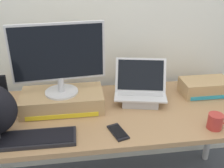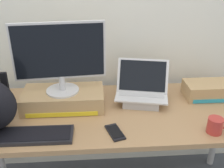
{
  "view_description": "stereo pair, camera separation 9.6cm",
  "coord_description": "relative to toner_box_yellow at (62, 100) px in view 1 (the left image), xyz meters",
  "views": [
    {
      "loc": [
        -0.19,
        -1.38,
        1.59
      ],
      "look_at": [
        0.0,
        0.0,
        0.91
      ],
      "focal_mm": 43.06,
      "sensor_mm": 36.0,
      "label": 1
    },
    {
      "loc": [
        -0.1,
        -1.39,
        1.59
      ],
      "look_at": [
        0.0,
        0.0,
        0.91
      ],
      "focal_mm": 43.06,
      "sensor_mm": 36.0,
      "label": 2
    }
  ],
  "objects": [
    {
      "name": "back_wall",
      "position": [
        0.29,
        0.38,
        0.52
      ],
      "size": [
        7.0,
        0.1,
        2.6
      ],
      "primitive_type": "cube",
      "color": "silver",
      "rests_on": "ground"
    },
    {
      "name": "desk",
      "position": [
        0.29,
        -0.07,
        -0.12
      ],
      "size": [
        1.81,
        0.7,
        0.73
      ],
      "color": "#A87F56",
      "rests_on": "ground"
    },
    {
      "name": "toner_box_yellow",
      "position": [
        0.0,
        0.0,
        0.0
      ],
      "size": [
        0.49,
        0.25,
        0.11
      ],
      "color": "tan",
      "rests_on": "desk"
    },
    {
      "name": "desktop_monitor",
      "position": [
        0.0,
        -0.0,
        0.28
      ],
      "size": [
        0.53,
        0.2,
        0.42
      ],
      "rotation": [
        0.0,
        0.0,
        0.08
      ],
      "color": "silver",
      "rests_on": "toner_box_yellow"
    },
    {
      "name": "open_laptop",
      "position": [
        0.49,
        0.03,
        0.0
      ],
      "size": [
        0.36,
        0.28,
        0.26
      ],
      "rotation": [
        0.0,
        0.0,
        -0.21
      ],
      "color": "#ADADB2",
      "rests_on": "desk"
    },
    {
      "name": "external_keyboard",
      "position": [
        -0.13,
        -0.3,
        -0.04
      ],
      "size": [
        0.41,
        0.15,
        0.02
      ],
      "rotation": [
        0.0,
        0.0,
        -0.01
      ],
      "color": "black",
      "rests_on": "desk"
    },
    {
      "name": "coffee_mug",
      "position": [
        0.82,
        -0.33,
        -0.01
      ],
      "size": [
        0.12,
        0.08,
        0.09
      ],
      "color": "#B2332D",
      "rests_on": "desk"
    },
    {
      "name": "cell_phone",
      "position": [
        0.29,
        -0.3,
        -0.05
      ],
      "size": [
        0.11,
        0.16,
        0.01
      ],
      "rotation": [
        0.0,
        0.0,
        0.3
      ],
      "color": "black",
      "rests_on": "desk"
    },
    {
      "name": "toner_box_cyan",
      "position": [
        0.95,
        0.06,
        -0.0
      ],
      "size": [
        0.32,
        0.18,
        0.1
      ],
      "color": "tan",
      "rests_on": "desk"
    }
  ]
}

